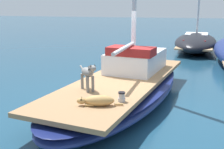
{
  "coord_description": "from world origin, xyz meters",
  "views": [
    {
      "loc": [
        1.91,
        -7.45,
        2.64
      ],
      "look_at": [
        0.0,
        -1.0,
        1.01
      ],
      "focal_mm": 45.4,
      "sensor_mm": 36.0,
      "label": 1
    }
  ],
  "objects": [
    {
      "name": "dog_tan",
      "position": [
        0.08,
        -2.29,
        0.77
      ],
      "size": [
        0.94,
        0.41,
        0.22
      ],
      "color": "tan",
      "rests_on": "sailboat_main"
    },
    {
      "name": "dog_grey",
      "position": [
        -0.49,
        -1.35,
        1.08
      ],
      "size": [
        0.7,
        0.74,
        0.7
      ],
      "color": "gray",
      "rests_on": "sailboat_main"
    },
    {
      "name": "moored_boat_far_astern",
      "position": [
        1.92,
        10.25,
        0.55
      ],
      "size": [
        2.64,
        6.31,
        5.78
      ],
      "color": "black",
      "rests_on": "ground"
    },
    {
      "name": "deck_winch",
      "position": [
        0.48,
        -1.9,
        0.76
      ],
      "size": [
        0.16,
        0.16,
        0.21
      ],
      "color": "#B7B7BC",
      "rests_on": "sailboat_main"
    },
    {
      "name": "cabin_house",
      "position": [
        0.15,
        1.11,
        1.01
      ],
      "size": [
        1.67,
        2.38,
        0.84
      ],
      "color": "silver",
      "rests_on": "sailboat_main"
    },
    {
      "name": "sailboat_main",
      "position": [
        0.0,
        0.0,
        0.34
      ],
      "size": [
        3.41,
        7.5,
        0.66
      ],
      "color": "navy",
      "rests_on": "ground"
    },
    {
      "name": "ground_plane",
      "position": [
        0.0,
        0.0,
        0.0
      ],
      "size": [
        120.0,
        120.0,
        0.0
      ],
      "primitive_type": "plane",
      "color": "navy"
    }
  ]
}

